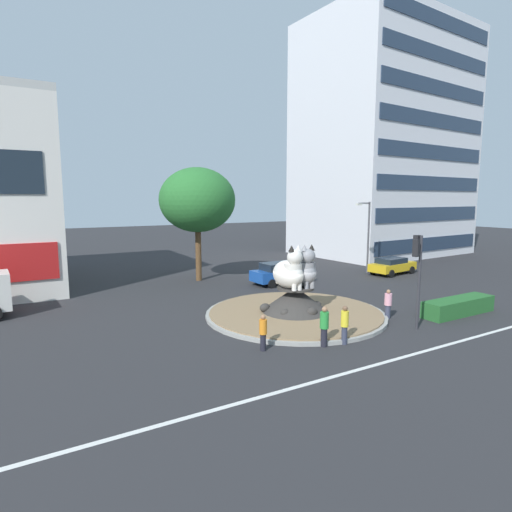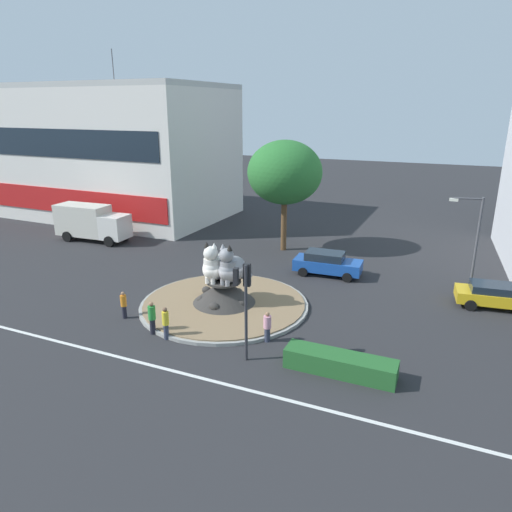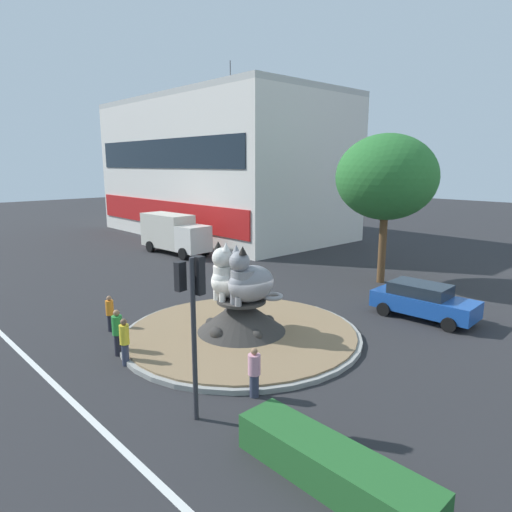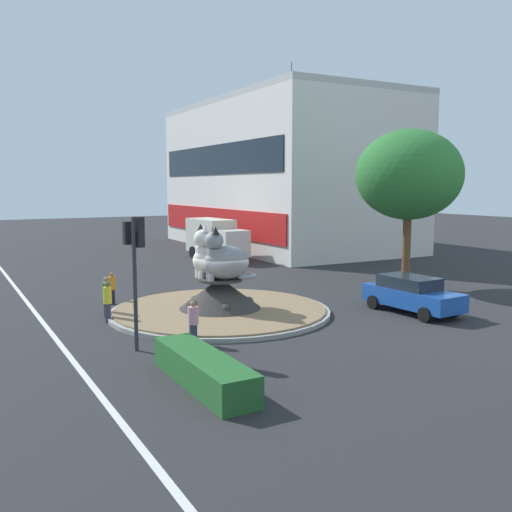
{
  "view_description": "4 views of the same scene",
  "coord_description": "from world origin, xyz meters",
  "px_view_note": "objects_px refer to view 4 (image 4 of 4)",
  "views": [
    {
      "loc": [
        -13.15,
        -18.15,
        6.41
      ],
      "look_at": [
        -1.62,
        1.51,
        3.25
      ],
      "focal_mm": 29.16,
      "sensor_mm": 36.0,
      "label": 1
    },
    {
      "loc": [
        11.78,
        -22.35,
        11.25
      ],
      "look_at": [
        1.49,
        1.25,
        2.91
      ],
      "focal_mm": 32.65,
      "sensor_mm": 36.0,
      "label": 2
    },
    {
      "loc": [
        13.22,
        -11.7,
        7.05
      ],
      "look_at": [
        -0.13,
        0.95,
        3.27
      ],
      "focal_mm": 31.46,
      "sensor_mm": 36.0,
      "label": 3
    },
    {
      "loc": [
        22.27,
        -10.77,
        5.7
      ],
      "look_at": [
        -0.32,
        2.04,
        2.44
      ],
      "focal_mm": 39.38,
      "sensor_mm": 36.0,
      "label": 4
    }
  ],
  "objects_px": {
    "pedestrian_orange_shirt": "(112,287)",
    "pedestrian_yellow_shirt": "(108,301)",
    "pedestrian_green_shirt": "(107,296)",
    "hatchback_near_shophouse": "(412,294)",
    "cat_statue_grey": "(224,260)",
    "pedestrian_pink_shirt": "(193,322)",
    "delivery_box_truck": "(216,238)",
    "broadleaf_tree_behind_island": "(409,175)",
    "traffic_light_mast": "(136,253)",
    "shophouse_block": "(282,175)",
    "cat_statue_white": "(212,257)"
  },
  "relations": [
    {
      "from": "pedestrian_orange_shirt",
      "to": "pedestrian_yellow_shirt",
      "type": "height_order",
      "value": "pedestrian_yellow_shirt"
    },
    {
      "from": "pedestrian_green_shirt",
      "to": "pedestrian_yellow_shirt",
      "type": "bearing_deg",
      "value": 1.9
    },
    {
      "from": "pedestrian_green_shirt",
      "to": "hatchback_near_shophouse",
      "type": "xyz_separation_m",
      "value": [
        5.88,
        12.2,
        -0.08
      ]
    },
    {
      "from": "pedestrian_orange_shirt",
      "to": "pedestrian_green_shirt",
      "type": "height_order",
      "value": "pedestrian_green_shirt"
    },
    {
      "from": "cat_statue_grey",
      "to": "pedestrian_orange_shirt",
      "type": "height_order",
      "value": "cat_statue_grey"
    },
    {
      "from": "pedestrian_pink_shirt",
      "to": "delivery_box_truck",
      "type": "bearing_deg",
      "value": 90.39
    },
    {
      "from": "delivery_box_truck",
      "to": "pedestrian_orange_shirt",
      "type": "bearing_deg",
      "value": -45.3
    },
    {
      "from": "broadleaf_tree_behind_island",
      "to": "pedestrian_orange_shirt",
      "type": "xyz_separation_m",
      "value": [
        -3.59,
        -15.64,
        -5.45
      ]
    },
    {
      "from": "traffic_light_mast",
      "to": "hatchback_near_shophouse",
      "type": "height_order",
      "value": "traffic_light_mast"
    },
    {
      "from": "shophouse_block",
      "to": "pedestrian_orange_shirt",
      "type": "distance_m",
      "value": 28.69
    },
    {
      "from": "pedestrian_orange_shirt",
      "to": "pedestrian_yellow_shirt",
      "type": "distance_m",
      "value": 3.7
    },
    {
      "from": "cat_statue_white",
      "to": "cat_statue_grey",
      "type": "distance_m",
      "value": 1.02
    },
    {
      "from": "pedestrian_orange_shirt",
      "to": "pedestrian_yellow_shirt",
      "type": "relative_size",
      "value": 0.9
    },
    {
      "from": "pedestrian_orange_shirt",
      "to": "hatchback_near_shophouse",
      "type": "height_order",
      "value": "hatchback_near_shophouse"
    },
    {
      "from": "traffic_light_mast",
      "to": "pedestrian_orange_shirt",
      "type": "height_order",
      "value": "traffic_light_mast"
    },
    {
      "from": "cat_statue_white",
      "to": "shophouse_block",
      "type": "xyz_separation_m",
      "value": [
        -22.22,
        17.67,
        4.17
      ]
    },
    {
      "from": "delivery_box_truck",
      "to": "traffic_light_mast",
      "type": "bearing_deg",
      "value": -34.82
    },
    {
      "from": "hatchback_near_shophouse",
      "to": "pedestrian_orange_shirt",
      "type": "bearing_deg",
      "value": -129.58
    },
    {
      "from": "cat_statue_white",
      "to": "traffic_light_mast",
      "type": "relative_size",
      "value": 0.53
    },
    {
      "from": "hatchback_near_shophouse",
      "to": "pedestrian_yellow_shirt",
      "type": "bearing_deg",
      "value": -114.37
    },
    {
      "from": "pedestrian_orange_shirt",
      "to": "cat_statue_grey",
      "type": "bearing_deg",
      "value": -48.17
    },
    {
      "from": "cat_statue_grey",
      "to": "hatchback_near_shophouse",
      "type": "xyz_separation_m",
      "value": [
        3.6,
        7.64,
        -1.62
      ]
    },
    {
      "from": "broadleaf_tree_behind_island",
      "to": "hatchback_near_shophouse",
      "type": "relative_size",
      "value": 1.87
    },
    {
      "from": "pedestrian_yellow_shirt",
      "to": "hatchback_near_shophouse",
      "type": "bearing_deg",
      "value": -133.42
    },
    {
      "from": "broadleaf_tree_behind_island",
      "to": "pedestrian_yellow_shirt",
      "type": "relative_size",
      "value": 5.05
    },
    {
      "from": "traffic_light_mast",
      "to": "delivery_box_truck",
      "type": "bearing_deg",
      "value": 48.18
    },
    {
      "from": "pedestrian_orange_shirt",
      "to": "pedestrian_green_shirt",
      "type": "bearing_deg",
      "value": -105.12
    },
    {
      "from": "cat_statue_white",
      "to": "delivery_box_truck",
      "type": "xyz_separation_m",
      "value": [
        -16.49,
        8.01,
        -0.83
      ]
    },
    {
      "from": "cat_statue_white",
      "to": "hatchback_near_shophouse",
      "type": "height_order",
      "value": "cat_statue_white"
    },
    {
      "from": "shophouse_block",
      "to": "pedestrian_pink_shirt",
      "type": "height_order",
      "value": "shophouse_block"
    },
    {
      "from": "hatchback_near_shophouse",
      "to": "shophouse_block",
      "type": "bearing_deg",
      "value": 156.84
    },
    {
      "from": "cat_statue_white",
      "to": "traffic_light_mast",
      "type": "height_order",
      "value": "traffic_light_mast"
    },
    {
      "from": "shophouse_block",
      "to": "pedestrian_yellow_shirt",
      "type": "xyz_separation_m",
      "value": [
        21.93,
        -22.37,
        -5.73
      ]
    },
    {
      "from": "delivery_box_truck",
      "to": "hatchback_near_shophouse",
      "type": "bearing_deg",
      "value": -3.69
    },
    {
      "from": "pedestrian_yellow_shirt",
      "to": "pedestrian_green_shirt",
      "type": "bearing_deg",
      "value": -34.53
    },
    {
      "from": "traffic_light_mast",
      "to": "pedestrian_green_shirt",
      "type": "bearing_deg",
      "value": 76.3
    },
    {
      "from": "traffic_light_mast",
      "to": "delivery_box_truck",
      "type": "height_order",
      "value": "traffic_light_mast"
    },
    {
      "from": "broadleaf_tree_behind_island",
      "to": "delivery_box_truck",
      "type": "xyz_separation_m",
      "value": [
        -16.26,
        -4.08,
        -4.62
      ]
    },
    {
      "from": "cat_statue_white",
      "to": "cat_statue_grey",
      "type": "relative_size",
      "value": 1.03
    },
    {
      "from": "cat_statue_grey",
      "to": "pedestrian_green_shirt",
      "type": "xyz_separation_m",
      "value": [
        -2.28,
        -4.57,
        -1.54
      ]
    },
    {
      "from": "broadleaf_tree_behind_island",
      "to": "cat_statue_white",
      "type": "bearing_deg",
      "value": -88.94
    },
    {
      "from": "traffic_light_mast",
      "to": "delivery_box_truck",
      "type": "xyz_separation_m",
      "value": [
        -20.64,
        12.84,
        -1.76
      ]
    },
    {
      "from": "pedestrian_yellow_shirt",
      "to": "hatchback_near_shophouse",
      "type": "xyz_separation_m",
      "value": [
        4.9,
        12.42,
        -0.07
      ]
    },
    {
      "from": "pedestrian_pink_shirt",
      "to": "hatchback_near_shophouse",
      "type": "bearing_deg",
      "value": 27.01
    },
    {
      "from": "cat_statue_grey",
      "to": "shophouse_block",
      "type": "distance_m",
      "value": 29.44
    },
    {
      "from": "pedestrian_orange_shirt",
      "to": "delivery_box_truck",
      "type": "height_order",
      "value": "delivery_box_truck"
    },
    {
      "from": "cat_statue_white",
      "to": "traffic_light_mast",
      "type": "xyz_separation_m",
      "value": [
        4.15,
        -4.83,
        0.93
      ]
    },
    {
      "from": "pedestrian_yellow_shirt",
      "to": "hatchback_near_shophouse",
      "type": "relative_size",
      "value": 0.37
    },
    {
      "from": "pedestrian_orange_shirt",
      "to": "pedestrian_pink_shirt",
      "type": "relative_size",
      "value": 0.99
    },
    {
      "from": "traffic_light_mast",
      "to": "shophouse_block",
      "type": "relative_size",
      "value": 0.18
    }
  ]
}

